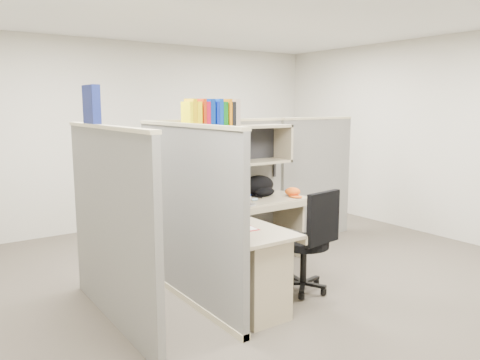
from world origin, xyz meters
TOP-DOWN VIEW (x-y plane):
  - ground at (0.00, 0.00)m, footprint 6.00×6.00m
  - room_shell at (0.00, 0.00)m, footprint 6.00×6.00m
  - cubicle at (-0.37, 0.45)m, footprint 3.79×1.84m
  - desk at (-0.41, -0.29)m, footprint 1.74×1.75m
  - laptop at (-0.12, 0.35)m, footprint 0.42×0.42m
  - backpack at (0.47, 0.71)m, footprint 0.48×0.42m
  - orange_cap at (0.76, 0.48)m, footprint 0.25×0.26m
  - snack_canister at (-0.56, -0.11)m, footprint 0.11×0.11m
  - tissue_box at (-0.83, -0.46)m, footprint 0.15×0.15m
  - mouse at (0.22, 0.50)m, footprint 0.10×0.08m
  - paper_cup at (-0.03, 0.71)m, footprint 0.08×0.08m
  - book_stack at (0.22, 0.76)m, footprint 0.25×0.28m
  - loose_paper at (-0.59, -0.33)m, footprint 0.26×0.33m
  - task_chair at (0.12, -0.47)m, footprint 0.55×0.51m

SIDE VIEW (x-z plane):
  - ground at x=0.00m, z-range 0.00..0.00m
  - task_chair at x=0.12m, z-range -0.15..0.86m
  - desk at x=-0.41m, z-range 0.07..0.80m
  - loose_paper at x=-0.59m, z-range 0.73..0.73m
  - mouse at x=0.22m, z-range 0.73..0.76m
  - paper_cup at x=-0.03m, z-range 0.73..0.82m
  - orange_cap at x=0.76m, z-range 0.73..0.83m
  - book_stack at x=0.22m, z-range 0.73..0.84m
  - snack_canister at x=-0.56m, z-range 0.73..0.84m
  - tissue_box at x=-0.83m, z-range 0.73..0.93m
  - backpack at x=0.47m, z-range 0.73..0.96m
  - laptop at x=-0.12m, z-range 0.73..0.97m
  - cubicle at x=-0.37m, z-range -0.07..1.88m
  - room_shell at x=0.00m, z-range -1.38..4.62m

